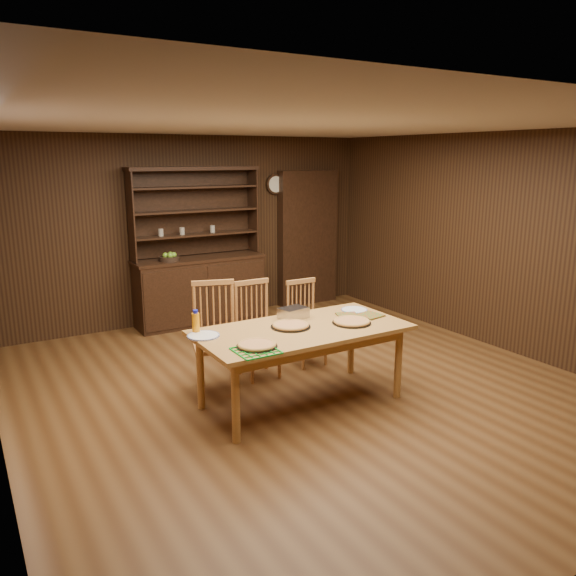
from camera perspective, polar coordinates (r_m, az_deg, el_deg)
floor at (r=5.82m, az=1.65°, el=-10.16°), size 6.00×6.00×0.00m
room_shell at (r=5.39m, az=1.76°, el=5.43°), size 6.00×6.00×6.00m
china_hutch at (r=7.99m, az=-8.99°, el=0.68°), size 1.84×0.52×2.17m
doorway at (r=8.89m, az=2.00°, el=5.09°), size 1.00×0.18×2.10m
wall_clock at (r=8.58m, az=-1.30°, el=10.50°), size 0.30×0.05×0.30m
dining_table at (r=5.26m, az=1.41°, el=-4.86°), size 1.98×0.99×0.75m
chair_left at (r=5.72m, az=-7.39°, el=-4.45°), size 0.56×0.54×1.10m
chair_center at (r=6.01m, az=-3.29°, el=-3.85°), size 0.43×0.41×1.03m
chair_right at (r=6.37m, az=1.72°, el=-3.22°), size 0.39×0.37×0.96m
pizza_left at (r=4.73m, az=-3.18°, el=-5.79°), size 0.35×0.35×0.04m
pizza_right at (r=5.41m, az=6.49°, el=-3.41°), size 0.37×0.37×0.04m
pizza_center at (r=5.25m, az=0.27°, el=-3.82°), size 0.37×0.37×0.04m
cooling_rack at (r=4.63m, az=-3.27°, el=-6.36°), size 0.36×0.36×0.01m
plate_left at (r=5.05m, az=-8.59°, el=-4.81°), size 0.29×0.29×0.02m
plate_right at (r=5.85m, az=6.75°, el=-2.22°), size 0.28×0.28×0.02m
foil_dish at (r=5.53m, az=0.55°, el=-2.55°), size 0.30×0.23×0.11m
juice_bottle at (r=5.13m, az=-9.35°, el=-3.47°), size 0.07×0.07×0.22m
pot_holder_a at (r=5.67m, az=8.32°, el=-2.77°), size 0.26×0.26×0.02m
pot_holder_b at (r=5.65m, az=6.09°, el=-2.78°), size 0.26×0.26×0.02m
fruit_bowl at (r=7.70m, az=-11.97°, el=3.04°), size 0.27×0.27×0.12m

